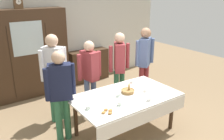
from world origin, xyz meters
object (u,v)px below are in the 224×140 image
Objects in this scene: person_by_cabinet at (61,89)px; person_near_right_end at (119,63)px; wall_cabinet at (27,54)px; bookshelf_low at (89,65)px; spoon_mid_right at (98,95)px; spoon_back_edge at (168,90)px; person_beside_shelf at (54,70)px; tea_cup_center at (120,104)px; tea_cup_far_right at (88,108)px; bread_basket at (128,91)px; pastry_plate at (107,112)px; tea_cup_mid_right at (146,90)px; book_stack at (88,49)px; tea_cup_near_left at (119,95)px; person_behind_table_right at (90,71)px; person_behind_table_left at (145,57)px; tea_cup_near_right at (132,82)px; dining_table at (127,101)px; tea_cup_mid_left at (149,100)px; spoon_center at (112,89)px; mantel_clock at (18,3)px.

person_near_right_end is at bearing 17.54° from person_by_cabinet.
wall_cabinet is 1.83× the size of bookshelf_low.
bookshelf_low is at bearing 51.69° from person_by_cabinet.
bookshelf_low is 2.62m from spoon_mid_right.
spoon_back_edge is 0.07× the size of person_beside_shelf.
tea_cup_far_right is at bearing 159.19° from tea_cup_center.
pastry_plate is (-0.70, -0.39, -0.02)m from bread_basket.
tea_cup_center is 1.00× the size of tea_cup_mid_right.
book_stack is 2.87m from spoon_back_edge.
book_stack is 0.82× the size of pastry_plate.
person_behind_table_right is (-0.04, 0.91, 0.17)m from tea_cup_near_left.
person_near_right_end is 0.65m from person_behind_table_left.
tea_cup_far_right is at bearing -160.64° from tea_cup_near_right.
tea_cup_far_right is 1.28m from tea_cup_near_right.
person_near_right_end is at bearing -49.24° from wall_cabinet.
tea_cup_near_left is (-0.12, 0.07, 0.12)m from dining_table.
tea_cup_center is at bearing -79.13° from spoon_mid_right.
wall_cabinet is 15.77× the size of tea_cup_mid_left.
tea_cup_mid_left is 1.09× the size of spoon_center.
spoon_back_edge is at bearing -58.45° from mantel_clock.
spoon_mid_right is at bearing 138.94° from tea_cup_near_left.
wall_cabinet is 2.20m from person_near_right_end.
tea_cup_center is (-1.04, -2.84, -0.16)m from book_stack.
person_by_cabinet is at bearing 160.34° from tea_cup_mid_right.
book_stack reaches higher than spoon_back_edge.
book_stack is at bearing 82.46° from tea_cup_near_right.
person_by_cabinet is (-0.83, -0.53, 0.03)m from person_behind_table_right.
person_by_cabinet is 0.94× the size of person_behind_table_left.
tea_cup_near_right is at bearing 117.86° from spoon_back_edge.
book_stack is 1.73m from person_near_right_end.
person_behind_table_left is (1.94, 0.87, 0.27)m from tea_cup_far_right.
person_beside_shelf is (-1.01, 1.47, 0.30)m from tea_cup_mid_left.
spoon_mid_right is 1.28m from spoon_back_edge.
book_stack is at bearing 1.73° from mantel_clock.
person_beside_shelf is at bearing 132.52° from bread_basket.
tea_cup_near_left and tea_cup_mid_right have the same top height.
bread_basket is 0.86× the size of pastry_plate.
wall_cabinet reaches higher than person_by_cabinet.
tea_cup_near_right is 1.09× the size of spoon_center.
book_stack reaches higher than bread_basket.
person_behind_table_right is (-0.94, 1.20, 0.20)m from spoon_back_edge.
tea_cup_center is at bearing -77.78° from wall_cabinet.
mantel_clock is 3.01m from tea_cup_near_left.
mantel_clock is at bearing 108.24° from tea_cup_near_left.
person_near_right_end is 1.38m from person_beside_shelf.
book_stack is at bearing 75.94° from bread_basket.
tea_cup_mid_right reaches higher than spoon_center.
tea_cup_mid_right is at bearing -61.61° from person_behind_table_right.
book_stack is at bearing 61.59° from person_behind_table_right.
tea_cup_mid_right is (-0.35, -2.69, 0.32)m from bookshelf_low.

